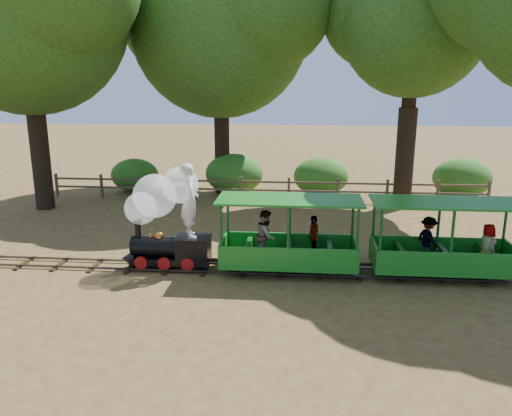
# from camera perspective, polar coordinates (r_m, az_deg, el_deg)

# --- Properties ---
(ground) EXTENTS (90.00, 90.00, 0.00)m
(ground) POSITION_cam_1_polar(r_m,az_deg,el_deg) (13.22, -1.53, -7.23)
(ground) COLOR olive
(ground) RESTS_ON ground
(track) EXTENTS (22.00, 1.00, 0.10)m
(track) POSITION_cam_1_polar(r_m,az_deg,el_deg) (13.20, -1.53, -6.95)
(track) COLOR #3F3D3A
(track) RESTS_ON ground
(locomotive) EXTENTS (2.41, 1.14, 2.90)m
(locomotive) POSITION_cam_1_polar(r_m,az_deg,el_deg) (13.18, -10.36, -0.21)
(locomotive) COLOR black
(locomotive) RESTS_ON ground
(carriage_front) EXTENTS (3.64, 1.49, 1.89)m
(carriage_front) POSITION_cam_1_polar(r_m,az_deg,el_deg) (12.87, 3.48, -4.04)
(carriage_front) COLOR #1C8021
(carriage_front) RESTS_ON track
(carriage_rear) EXTENTS (3.64, 1.49, 1.89)m
(carriage_rear) POSITION_cam_1_polar(r_m,az_deg,el_deg) (13.42, 20.78, -4.31)
(carriage_rear) COLOR #1C8021
(carriage_rear) RESTS_ON track
(oak_nw) EXTENTS (9.19, 8.08, 10.94)m
(oak_nw) POSITION_cam_1_polar(r_m,az_deg,el_deg) (21.04, -24.97, 20.69)
(oak_nw) COLOR #2D2116
(oak_nw) RESTS_ON ground
(oak_nc) EXTENTS (9.32, 8.20, 10.74)m
(oak_nc) POSITION_cam_1_polar(r_m,az_deg,el_deg) (22.24, -4.21, 20.84)
(oak_nc) COLOR #2D2116
(oak_nc) RESTS_ON ground
(oak_ne) EXTENTS (6.73, 5.93, 9.60)m
(oak_ne) POSITION_cam_1_polar(r_m,az_deg,el_deg) (20.33, 17.62, 20.18)
(oak_ne) COLOR #2D2116
(oak_ne) RESTS_ON ground
(fence) EXTENTS (18.10, 0.10, 1.00)m
(fence) POSITION_cam_1_polar(r_m,az_deg,el_deg) (20.71, 1.00, 2.40)
(fence) COLOR brown
(fence) RESTS_ON ground
(shrub_west) EXTENTS (2.15, 1.66, 1.49)m
(shrub_west) POSITION_cam_1_polar(r_m,az_deg,el_deg) (23.12, -13.69, 3.67)
(shrub_west) COLOR #2D6B1E
(shrub_west) RESTS_ON ground
(shrub_mid_w) EXTENTS (2.55, 1.97, 1.77)m
(shrub_mid_w) POSITION_cam_1_polar(r_m,az_deg,el_deg) (22.07, -2.52, 3.93)
(shrub_mid_w) COLOR #2D6B1E
(shrub_mid_w) RESTS_ON ground
(shrub_mid_e) EXTENTS (2.38, 1.83, 1.65)m
(shrub_mid_e) POSITION_cam_1_polar(r_m,az_deg,el_deg) (21.91, 7.43, 3.59)
(shrub_mid_e) COLOR #2D6B1E
(shrub_mid_e) RESTS_ON ground
(shrub_east) EXTENTS (2.46, 1.89, 1.70)m
(shrub_east) POSITION_cam_1_polar(r_m,az_deg,el_deg) (22.94, 22.48, 3.17)
(shrub_east) COLOR #2D6B1E
(shrub_east) RESTS_ON ground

